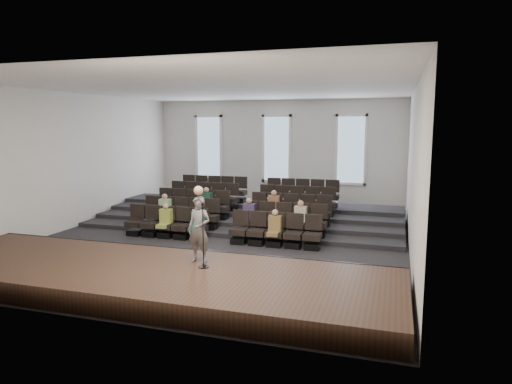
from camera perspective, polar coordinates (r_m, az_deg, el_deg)
ground at (r=15.72m, az=-3.91°, el=-5.71°), size 14.00×14.00×0.00m
ceiling at (r=15.30m, az=-4.10°, el=12.81°), size 12.00×14.00×0.02m
wall_back at (r=21.98m, az=2.63°, el=4.92°), size 12.00×0.04×5.00m
wall_front at (r=9.16m, az=-20.03°, el=-0.41°), size 12.00×0.04×5.00m
wall_left at (r=18.36m, az=-21.86°, el=3.65°), size 0.04×14.00×5.00m
wall_right at (r=14.29m, az=19.15°, el=2.61°), size 0.04×14.00×5.00m
stage at (r=11.24m, az=-13.46°, el=-10.38°), size 11.80×3.60×0.50m
stage_lip at (r=12.72m, az=-9.37°, el=-8.04°), size 11.80×0.06×0.52m
risers at (r=18.60m, az=-0.41°, el=-2.86°), size 11.80×4.80×0.60m
seating_rows at (r=16.99m, az=-2.07°, el=-2.28°), size 6.80×4.70×1.67m
windows at (r=21.91m, az=2.58°, el=5.43°), size 8.44×0.10×3.24m
audience at (r=15.84m, az=-3.53°, el=-2.59°), size 5.45×2.64×1.10m
speaker at (r=11.17m, az=-7.12°, el=-4.67°), size 0.63×0.46×1.62m
mic_stand at (r=10.83m, az=-6.60°, el=-7.00°), size 0.26×0.26×1.55m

